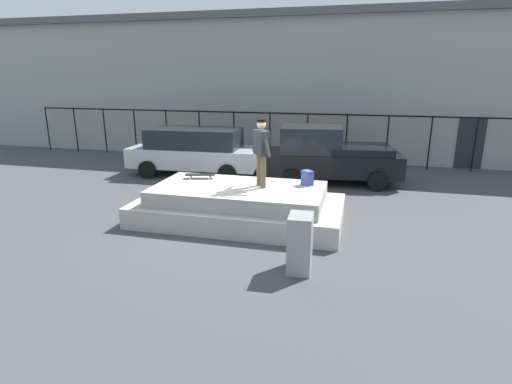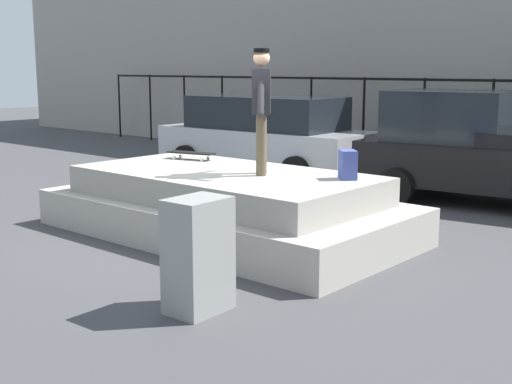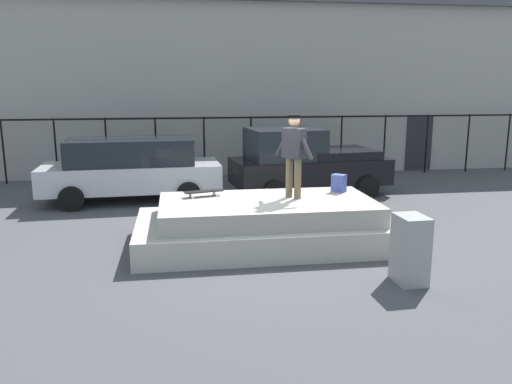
{
  "view_description": "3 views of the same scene",
  "coord_description": "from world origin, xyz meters",
  "px_view_note": "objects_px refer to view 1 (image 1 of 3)",
  "views": [
    {
      "loc": [
        2.93,
        -9.54,
        3.63
      ],
      "look_at": [
        0.28,
        0.87,
        0.53
      ],
      "focal_mm": 28.69,
      "sensor_mm": 36.0,
      "label": 1
    },
    {
      "loc": [
        6.51,
        -6.79,
        2.35
      ],
      "look_at": [
        -0.48,
        1.25,
        0.37
      ],
      "focal_mm": 47.45,
      "sensor_mm": 36.0,
      "label": 2
    },
    {
      "loc": [
        -1.7,
        -9.91,
        3.2
      ],
      "look_at": [
        0.0,
        1.2,
        0.82
      ],
      "focal_mm": 36.18,
      "sensor_mm": 36.0,
      "label": 3
    }
  ],
  "objects_px": {
    "utility_box": "(300,243)",
    "skateboard": "(200,175)",
    "car_black_pickup_mid": "(329,155)",
    "skateboarder": "(261,148)",
    "car_silver_hatchback_near": "(195,150)",
    "backpack": "(307,178)"
  },
  "relations": [
    {
      "from": "backpack",
      "to": "car_silver_hatchback_near",
      "type": "distance_m",
      "value": 6.07
    },
    {
      "from": "skateboard",
      "to": "car_silver_hatchback_near",
      "type": "distance_m",
      "value": 4.3
    },
    {
      "from": "skateboarder",
      "to": "backpack",
      "type": "distance_m",
      "value": 1.42
    },
    {
      "from": "car_black_pickup_mid",
      "to": "skateboarder",
      "type": "bearing_deg",
      "value": -106.96
    },
    {
      "from": "skateboarder",
      "to": "skateboard",
      "type": "relative_size",
      "value": 2.05
    },
    {
      "from": "backpack",
      "to": "utility_box",
      "type": "relative_size",
      "value": 0.34
    },
    {
      "from": "skateboard",
      "to": "car_silver_hatchback_near",
      "type": "height_order",
      "value": "car_silver_hatchback_near"
    },
    {
      "from": "skateboarder",
      "to": "utility_box",
      "type": "height_order",
      "value": "skateboarder"
    },
    {
      "from": "backpack",
      "to": "skateboard",
      "type": "bearing_deg",
      "value": -135.32
    },
    {
      "from": "skateboarder",
      "to": "car_silver_hatchback_near",
      "type": "bearing_deg",
      "value": 129.63
    },
    {
      "from": "skateboard",
      "to": "utility_box",
      "type": "relative_size",
      "value": 0.73
    },
    {
      "from": "skateboarder",
      "to": "car_silver_hatchback_near",
      "type": "height_order",
      "value": "skateboarder"
    },
    {
      "from": "backpack",
      "to": "car_black_pickup_mid",
      "type": "height_order",
      "value": "car_black_pickup_mid"
    },
    {
      "from": "utility_box",
      "to": "skateboard",
      "type": "bearing_deg",
      "value": 134.95
    },
    {
      "from": "skateboarder",
      "to": "backpack",
      "type": "bearing_deg",
      "value": 21.7
    },
    {
      "from": "skateboard",
      "to": "backpack",
      "type": "bearing_deg",
      "value": 0.76
    },
    {
      "from": "utility_box",
      "to": "car_silver_hatchback_near",
      "type": "bearing_deg",
      "value": 123.59
    },
    {
      "from": "skateboard",
      "to": "car_silver_hatchback_near",
      "type": "bearing_deg",
      "value": 114.37
    },
    {
      "from": "backpack",
      "to": "car_black_pickup_mid",
      "type": "relative_size",
      "value": 0.08
    },
    {
      "from": "skateboarder",
      "to": "backpack",
      "type": "relative_size",
      "value": 4.45
    },
    {
      "from": "skateboard",
      "to": "backpack",
      "type": "height_order",
      "value": "backpack"
    },
    {
      "from": "skateboard",
      "to": "car_black_pickup_mid",
      "type": "relative_size",
      "value": 0.18
    }
  ]
}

